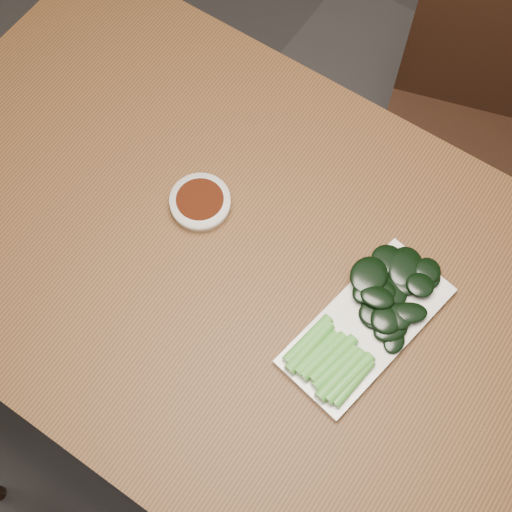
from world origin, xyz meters
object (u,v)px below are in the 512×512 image
object	(u,v)px
table	(264,291)
gai_lan	(367,321)
sauce_bowl	(200,203)
chair_far	(470,130)
serving_plate	(367,326)

from	to	relation	value
table	gai_lan	size ratio (longest dim) A/B	4.54
sauce_bowl	gai_lan	xyz separation A→B (m)	(0.34, -0.03, 0.01)
chair_far	sauce_bowl	xyz separation A→B (m)	(-0.29, -0.60, 0.28)
chair_far	table	bearing A→B (deg)	-118.11
serving_plate	gai_lan	size ratio (longest dim) A/B	1.02
table	serving_plate	size ratio (longest dim) A/B	4.47
serving_plate	table	bearing A→B (deg)	-174.77
sauce_bowl	serving_plate	bearing A→B (deg)	-4.67
table	chair_far	xyz separation A→B (m)	(0.13, 0.65, -0.19)
chair_far	serving_plate	world-z (taller)	chair_far
sauce_bowl	chair_far	bearing A→B (deg)	64.21
table	sauce_bowl	distance (m)	0.19
serving_plate	chair_far	bearing A→B (deg)	95.09
serving_plate	gai_lan	world-z (taller)	gai_lan
serving_plate	gai_lan	bearing A→B (deg)	148.89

